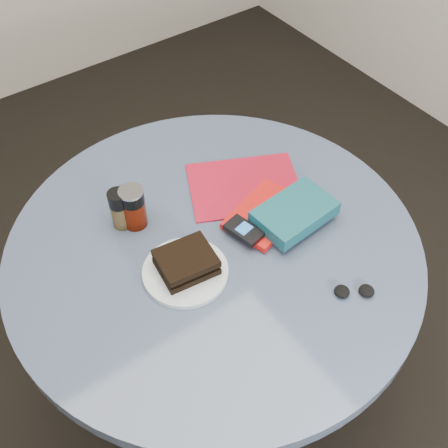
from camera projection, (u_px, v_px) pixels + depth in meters
ground at (217, 384)px, 1.91m from camera, size 4.00×4.00×0.00m
table at (215, 283)px, 1.47m from camera, size 1.00×1.00×0.75m
plate at (185, 272)px, 1.28m from camera, size 0.20×0.20×0.01m
sandwich at (186, 262)px, 1.26m from camera, size 0.14×0.12×0.04m
soda_can at (133, 207)px, 1.35m from camera, size 0.07×0.07×0.11m
pepper_grinder at (120, 209)px, 1.34m from camera, size 0.06×0.06×0.11m
magazine at (245, 186)px, 1.47m from camera, size 0.35×0.32×0.01m
red_book at (265, 214)px, 1.39m from camera, size 0.23×0.19×0.02m
novel at (295, 213)px, 1.36m from camera, size 0.20×0.14×0.04m
mp3_player at (244, 231)px, 1.33m from camera, size 0.07×0.10×0.02m
headphones at (354, 291)px, 1.24m from camera, size 0.09×0.08×0.02m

